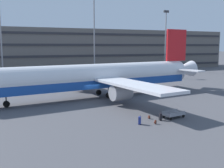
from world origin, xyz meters
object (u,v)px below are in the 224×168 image
airliner (98,77)px  backpack_silver (155,122)px  suitcase_laid_flat (140,120)px  suitcase_teal (160,117)px  backpack_purple (149,117)px  baggage_cart (174,114)px

airliner → backpack_silver: (0.61, -16.68, -3.08)m
airliner → suitcase_laid_flat: airliner is taller
airliner → backpack_silver: airliner is taller
airliner → backpack_silver: bearing=-87.9°
airliner → suitcase_teal: bearing=-83.2°
suitcase_laid_flat → backpack_silver: size_ratio=1.98×
backpack_silver → backpack_purple: (0.43, 2.06, -0.02)m
suitcase_laid_flat → backpack_purple: bearing=36.5°
suitcase_teal → baggage_cart: bearing=9.5°
airliner → backpack_purple: bearing=-85.9°
backpack_silver → suitcase_laid_flat: bearing=161.3°
backpack_purple → baggage_cart: bearing=-14.1°
backpack_silver → baggage_cart: bearing=21.7°
backpack_silver → backpack_purple: 2.10m
suitcase_teal → baggage_cart: (2.06, 0.35, -0.01)m
suitcase_laid_flat → baggage_cart: size_ratio=0.30×
airliner → suitcase_laid_flat: bearing=-93.6°
suitcase_teal → backpack_silver: bearing=-142.3°
airliner → baggage_cart: bearing=-75.6°
airliner → backpack_silver: size_ratio=82.75×
suitcase_laid_flat → backpack_purple: (2.04, 1.51, -0.25)m
suitcase_teal → backpack_silver: (-1.27, -0.98, -0.21)m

